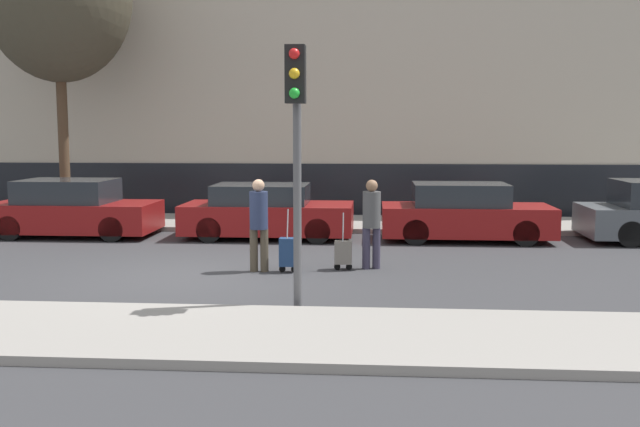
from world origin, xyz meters
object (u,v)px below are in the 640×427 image
object	(u,v)px
parked_car_2	(465,214)
pedestrian_right	(372,218)
traffic_light	(296,124)
trolley_left	(288,252)
trolley_right	(343,252)
parked_car_1	(267,213)
pedestrian_left	(259,219)
parked_car_0	(73,210)

from	to	relation	value
parked_car_2	pedestrian_right	xyz separation A→B (m)	(-2.20, -3.64, 0.32)
traffic_light	parked_car_2	bearing A→B (deg)	64.82
pedestrian_right	trolley_left	bearing A→B (deg)	-179.66
parked_car_2	pedestrian_right	size ratio (longest dim) A/B	2.35
pedestrian_right	trolley_right	bearing A→B (deg)	-179.93
parked_car_1	trolley_right	xyz separation A→B (m)	(2.03, -3.84, -0.29)
pedestrian_right	traffic_light	world-z (taller)	traffic_light
traffic_light	parked_car_1	bearing A→B (deg)	102.07
parked_car_1	parked_car_2	size ratio (longest dim) A/B	1.03
trolley_left	trolley_right	world-z (taller)	trolley_left
trolley_left	trolley_right	xyz separation A→B (m)	(1.01, 0.30, -0.05)
pedestrian_left	trolley_left	world-z (taller)	pedestrian_left
parked_car_0	traffic_light	size ratio (longest dim) A/B	1.06
parked_car_2	pedestrian_right	world-z (taller)	pedestrian_right
parked_car_2	pedestrian_left	bearing A→B (deg)	-136.52
parked_car_2	trolley_left	size ratio (longest dim) A/B	3.38
parked_car_1	pedestrian_right	distance (m)	4.50
parked_car_0	pedestrian_left	bearing A→B (deg)	-37.35
trolley_left	pedestrian_right	size ratio (longest dim) A/B	0.70
parked_car_0	parked_car_1	bearing A→B (deg)	0.61
pedestrian_left	parked_car_2	bearing A→B (deg)	-133.63
pedestrian_left	pedestrian_right	distance (m)	2.13
pedestrian_right	trolley_right	size ratio (longest dim) A/B	1.56
parked_car_2	pedestrian_left	world-z (taller)	pedestrian_left
pedestrian_left	trolley_left	distance (m)	0.82
trolley_left	pedestrian_right	world-z (taller)	pedestrian_right
pedestrian_left	pedestrian_right	world-z (taller)	pedestrian_left
parked_car_2	traffic_light	world-z (taller)	traffic_light
pedestrian_left	pedestrian_right	size ratio (longest dim) A/B	1.02
pedestrian_left	parked_car_1	bearing A→B (deg)	-80.48
parked_car_0	trolley_left	bearing A→B (deg)	-34.86
parked_car_2	traffic_light	distance (m)	7.95
parked_car_1	pedestrian_left	size ratio (longest dim) A/B	2.38
traffic_light	trolley_right	bearing A→B (deg)	80.32
parked_car_0	trolley_right	bearing A→B (deg)	-28.85
trolley_left	parked_car_2	bearing A→B (deg)	47.60
parked_car_0	trolley_right	size ratio (longest dim) A/B	3.69
parked_car_0	traffic_light	distance (m)	9.62
trolley_right	pedestrian_right	bearing A→B (deg)	16.17
trolley_left	pedestrian_left	bearing A→B (deg)	177.05
pedestrian_left	trolley_left	size ratio (longest dim) A/B	1.46
parked_car_2	trolley_left	distance (m)	5.55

